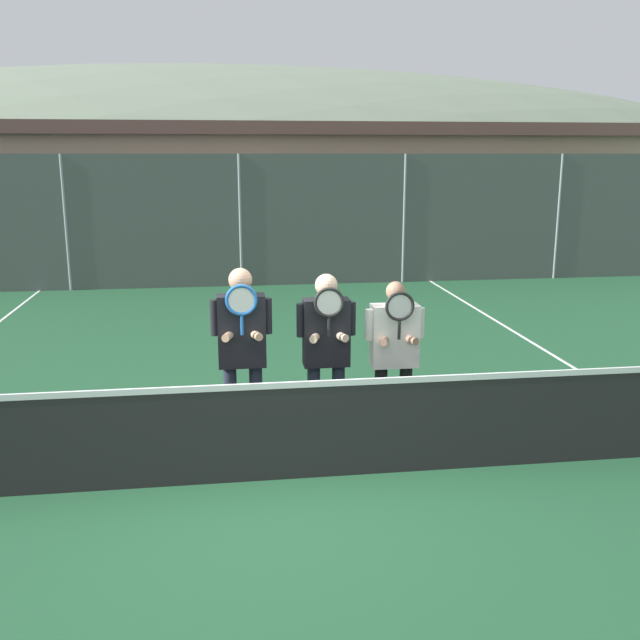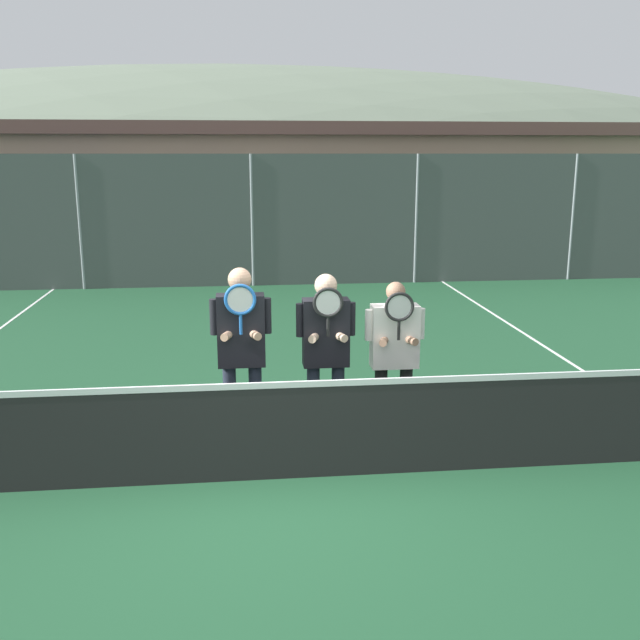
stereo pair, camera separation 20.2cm
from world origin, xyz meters
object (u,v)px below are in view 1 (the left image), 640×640
Objects in this scene: car_left_of_center at (120,233)px; car_right_of_center at (486,229)px; player_center_right at (394,348)px; car_center at (313,233)px; player_leftmost at (242,344)px; player_center_left at (326,345)px.

car_right_of_center is (9.65, -0.05, -0.05)m from car_left_of_center.
car_center is at bearing 86.67° from player_center_right.
car_right_of_center is at bearing 2.55° from car_center.
player_leftmost is 1.11× the size of player_center_right.
player_center_left is 11.64m from car_center.
car_center is 4.75m from car_right_of_center.
car_center is (1.37, 11.55, -0.16)m from player_center_left.
car_center is (0.67, 11.53, -0.09)m from player_center_right.
car_center is at bearing -177.45° from car_right_of_center.
player_center_right is 12.53m from car_left_of_center.
car_left_of_center is 4.91m from car_center.
player_center_left is at bearing -96.78° from car_center.
car_left_of_center is 1.07× the size of car_right_of_center.
player_center_left is at bearing -117.49° from car_right_of_center.
player_center_right is at bearing 2.36° from player_leftmost.
car_right_of_center is (6.12, 11.77, -0.15)m from player_center_left.
player_leftmost is at bearing -177.15° from player_center_left.
car_left_of_center is at bearing 102.82° from player_leftmost.
car_right_of_center reaches higher than player_center_left.
player_leftmost reaches higher than player_center_left.
player_leftmost is 13.70m from car_right_of_center.
player_center_left is 13.26m from car_right_of_center.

